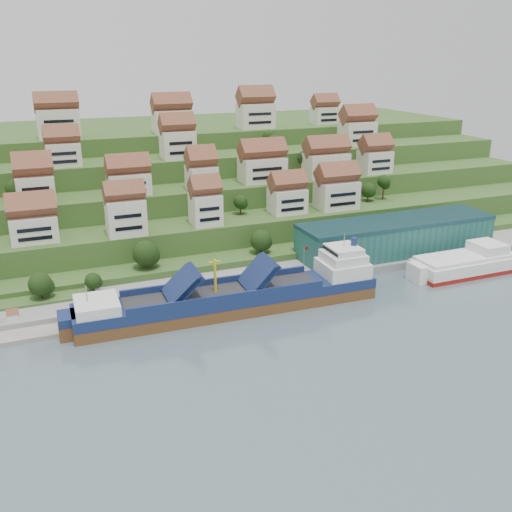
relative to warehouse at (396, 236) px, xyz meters
name	(u,v)px	position (x,y,z in m)	size (l,w,h in m)	color
ground	(255,308)	(-52.00, -17.00, -7.20)	(300.00, 300.00, 0.00)	slate
quay	(302,272)	(-32.00, -2.00, -6.10)	(180.00, 14.00, 2.20)	gray
hillside	(156,181)	(-52.00, 86.55, 3.46)	(260.00, 128.00, 31.00)	#2D4C1E
hillside_village	(172,164)	(-55.50, 44.74, 17.63)	(158.81, 63.19, 29.64)	silver
hillside_trees	(170,222)	(-62.94, 19.91, 5.80)	(140.75, 62.10, 28.60)	#1D3712
warehouse	(396,236)	(0.00, 0.00, 0.00)	(60.00, 15.00, 10.00)	#225D54
flagpole	(304,259)	(-33.89, -7.00, -0.32)	(1.28, 0.16, 8.00)	gray
cargo_ship	(239,298)	(-55.85, -16.18, -4.10)	(72.90, 13.52, 16.03)	brown
second_ship	(466,264)	(11.66, -17.39, -4.58)	(29.97, 11.10, 8.69)	maroon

